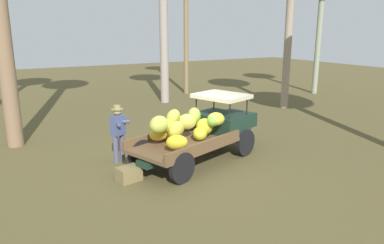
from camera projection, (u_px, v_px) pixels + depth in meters
The scene contains 5 objects.
ground_plane at pixel (187, 160), 10.90m from camera, with size 60.00×60.00×0.00m, color brown.
truck at pixel (202, 129), 10.76m from camera, with size 4.66×2.85×1.85m.
farmer at pixel (118, 130), 10.54m from camera, with size 0.57×0.54×1.68m.
wooden_crate at pixel (129, 174), 9.35m from camera, with size 0.57×0.42×0.37m, color olive.
loose_banana_bunch at pixel (148, 143), 11.88m from camera, with size 0.55×0.44×0.40m, color #86AD3F.
Camera 1 is at (-4.92, -9.03, 3.78)m, focal length 34.25 mm.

